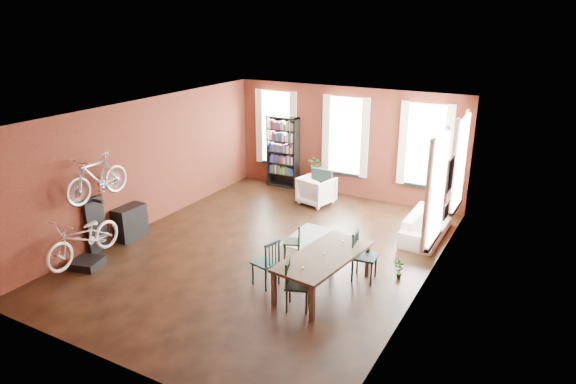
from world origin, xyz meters
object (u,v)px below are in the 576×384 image
Objects in this scene: console_table at (130,222)px; dining_chair_d at (365,256)px; cream_sofa at (427,221)px; bicycle_floor at (81,218)px; dining_chair_c at (298,285)px; bookshelf at (283,152)px; white_armchair at (317,189)px; dining_chair_a at (266,262)px; plant_stand at (316,184)px; dining_chair_b at (292,241)px; dining_table at (324,272)px; bike_trainer at (87,263)px.

dining_chair_d is at bearing 7.90° from console_table.
bicycle_floor is (-5.97, -5.05, 0.72)m from cream_sofa.
bookshelf is at bearing 12.13° from dining_chair_c.
white_armchair is at bearing 63.26° from bicycle_floor.
bicycle_floor is at bearing 130.24° from cream_sofa.
dining_chair_a is 0.51× the size of bicycle_floor.
dining_chair_a is 2.00m from dining_chair_d.
dining_chair_c is 6.37m from plant_stand.
dining_chair_a reaches higher than dining_chair_b.
dining_table is 3.67m from cream_sofa.
dining_chair_a reaches higher than cream_sofa.
dining_table reaches higher than plant_stand.
dining_chair_a reaches higher than console_table.
dining_chair_d is at bearing 62.90° from dining_table.
cream_sofa is at bearing -22.41° from plant_stand.
console_table is at bearing -172.44° from dining_table.
white_armchair reaches higher than cream_sofa.
dining_chair_c is at bearing 164.00° from cream_sofa.
cream_sofa is 1.09× the size of bicycle_floor.
bookshelf is at bearing 71.05° from cream_sofa.
white_armchair is 0.87m from plant_stand.
dining_chair_a is 0.47× the size of cream_sofa.
dining_chair_c is at bearing -9.36° from console_table.
white_armchair is 3.42m from cream_sofa.
bicycle_floor is (-4.73, -0.73, 0.64)m from dining_chair_c.
dining_chair_d reaches higher than dining_table.
plant_stand is (-2.49, 5.86, -0.17)m from dining_chair_c.
dining_table is 5.15m from bicycle_floor.
bookshelf is 1.46m from plant_stand.
bookshelf is (-4.38, 4.41, 0.58)m from dining_chair_d.
cream_sofa is at bearing 79.94° from dining_table.
dining_chair_d is 5.31m from plant_stand.
bookshelf is at bearing 79.01° from bicycle_floor.
bicycle_floor is at bearing -80.40° from console_table.
bookshelf is 6.83m from bicycle_floor.
dining_table is 2.77× the size of console_table.
white_armchair is (-2.22, 4.27, 0.06)m from dining_table.
dining_table is 2.31× the size of dining_chair_c.
white_armchair reaches higher than dining_chair_b.
white_armchair is at bearing -62.49° from plant_stand.
bookshelf is 5.40m from console_table.
dining_table is 5.68m from plant_stand.
dining_chair_b is 1.32× the size of plant_stand.
bicycle_floor is at bearing -98.57° from bookshelf.
console_table is (-1.28, -5.20, -0.70)m from bookshelf.
bike_trainer is at bearing 130.43° from cream_sofa.
white_armchair is 5.16m from console_table.
cream_sofa is at bearing 37.82° from bicycle_floor.
dining_chair_d reaches higher than plant_stand.
dining_chair_c reaches higher than dining_table.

